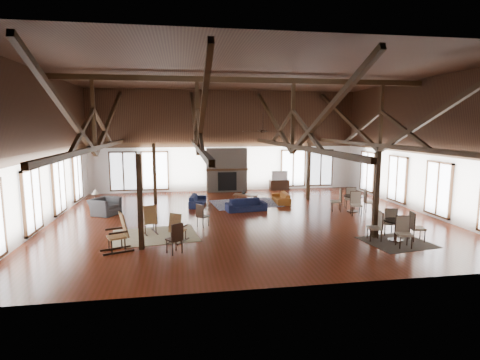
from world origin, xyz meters
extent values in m
plane|color=#5C2113|center=(0.00, 0.00, 0.00)|extent=(16.00, 16.00, 0.00)
cube|color=black|center=(0.00, 0.00, 6.00)|extent=(16.00, 14.00, 0.02)
cube|color=white|center=(0.00, 7.00, 3.00)|extent=(16.00, 0.02, 6.00)
cube|color=white|center=(0.00, -7.00, 3.00)|extent=(16.00, 0.02, 6.00)
cube|color=white|center=(-8.00, 0.00, 3.00)|extent=(0.02, 14.00, 6.00)
cube|color=white|center=(8.00, 0.00, 3.00)|extent=(0.02, 14.00, 6.00)
cube|color=black|center=(0.00, 0.00, 5.75)|extent=(15.60, 0.18, 0.22)
cube|color=black|center=(-6.00, 0.00, 3.05)|extent=(0.16, 13.70, 0.18)
cube|color=black|center=(-6.00, 0.00, 4.40)|extent=(0.14, 0.14, 2.70)
cube|color=black|center=(-6.00, 3.50, 4.28)|extent=(0.15, 7.07, 3.12)
cube|color=black|center=(-6.00, -3.50, 4.28)|extent=(0.15, 7.07, 3.12)
cube|color=black|center=(-2.00, 0.00, 3.05)|extent=(0.16, 13.70, 0.18)
cube|color=black|center=(-2.00, 0.00, 4.40)|extent=(0.14, 0.14, 2.70)
cube|color=black|center=(-2.00, 3.50, 4.28)|extent=(0.15, 7.07, 3.12)
cube|color=black|center=(-2.00, -3.50, 4.28)|extent=(0.15, 7.07, 3.12)
cube|color=black|center=(2.00, 0.00, 3.05)|extent=(0.16, 13.70, 0.18)
cube|color=black|center=(2.00, 0.00, 4.40)|extent=(0.14, 0.14, 2.70)
cube|color=black|center=(2.00, 3.50, 4.28)|extent=(0.15, 7.07, 3.12)
cube|color=black|center=(2.00, -3.50, 4.28)|extent=(0.15, 7.07, 3.12)
cube|color=black|center=(6.00, 0.00, 3.05)|extent=(0.16, 13.70, 0.18)
cube|color=black|center=(6.00, 0.00, 4.40)|extent=(0.14, 0.14, 2.70)
cube|color=black|center=(6.00, 3.50, 4.28)|extent=(0.15, 7.07, 3.12)
cube|color=black|center=(6.00, -3.50, 4.28)|extent=(0.15, 7.07, 3.12)
cube|color=black|center=(-4.00, -3.50, 1.52)|extent=(0.16, 0.16, 3.05)
cube|color=black|center=(4.00, -3.50, 1.52)|extent=(0.16, 0.16, 3.05)
cube|color=black|center=(-4.00, 3.50, 1.52)|extent=(0.16, 0.16, 3.05)
cube|color=black|center=(4.00, 3.50, 1.52)|extent=(0.16, 0.16, 3.05)
cube|color=#716456|center=(0.00, 6.68, 1.30)|extent=(2.40, 0.62, 2.60)
cube|color=black|center=(0.00, 6.36, 0.65)|extent=(1.10, 0.06, 1.10)
cube|color=black|center=(0.00, 6.40, 1.35)|extent=(2.50, 0.20, 0.12)
cylinder|color=black|center=(0.50, -1.00, 4.05)|extent=(0.04, 0.04, 0.70)
cylinder|color=black|center=(0.50, -1.00, 3.70)|extent=(0.20, 0.20, 0.10)
cube|color=black|center=(0.95, -1.00, 3.70)|extent=(0.70, 0.12, 0.02)
cube|color=black|center=(0.50, -0.55, 3.70)|extent=(0.12, 0.70, 0.02)
cube|color=black|center=(0.05, -1.00, 3.70)|extent=(0.70, 0.12, 0.02)
cube|color=black|center=(0.50, -1.45, 3.70)|extent=(0.12, 0.70, 0.02)
imported|color=#121733|center=(0.25, 1.34, 0.27)|extent=(1.94, 0.97, 0.54)
imported|color=#151B3A|center=(-1.92, 2.86, 0.26)|extent=(1.86, 0.98, 0.52)
imported|color=#92511C|center=(2.35, 2.91, 0.25)|extent=(1.75, 0.77, 0.50)
cube|color=brown|center=(0.51, 3.00, 0.43)|extent=(1.34, 0.97, 0.06)
cube|color=brown|center=(0.01, 2.80, 0.20)|extent=(0.06, 0.06, 0.40)
cube|color=brown|center=(0.01, 3.20, 0.20)|extent=(0.06, 0.06, 0.40)
cube|color=brown|center=(1.02, 2.80, 0.20)|extent=(0.06, 0.06, 0.40)
cube|color=brown|center=(1.02, 3.20, 0.20)|extent=(0.06, 0.06, 0.40)
imported|color=#B2B2B2|center=(0.42, 3.06, 0.57)|extent=(0.23, 0.23, 0.21)
imported|color=#323235|center=(-6.06, 1.57, 0.37)|extent=(1.48, 1.42, 0.74)
cube|color=black|center=(-6.57, 2.14, 0.28)|extent=(0.43, 0.43, 0.57)
cylinder|color=black|center=(-6.57, 2.14, 0.74)|extent=(0.08, 0.08, 0.34)
cone|color=beige|center=(-6.57, 2.14, 0.96)|extent=(0.30, 0.30, 0.25)
cube|color=olive|center=(-3.90, -1.69, 0.41)|extent=(0.59, 0.57, 0.05)
cube|color=olive|center=(-3.83, -1.89, 0.73)|extent=(0.50, 0.32, 0.68)
cube|color=black|center=(-4.08, -1.75, 0.02)|extent=(0.31, 0.80, 0.05)
cube|color=black|center=(-3.71, -1.63, 0.02)|extent=(0.31, 0.80, 0.05)
cube|color=olive|center=(-2.84, -2.88, 0.39)|extent=(0.59, 0.59, 0.05)
cube|color=olive|center=(-2.94, -3.05, 0.69)|extent=(0.47, 0.37, 0.64)
cube|color=black|center=(-3.00, -2.79, 0.02)|extent=(0.43, 0.70, 0.05)
cube|color=black|center=(-2.68, -2.97, 0.02)|extent=(0.43, 0.70, 0.05)
cube|color=olive|center=(-4.75, -3.60, 0.47)|extent=(0.67, 0.68, 0.06)
cube|color=olive|center=(-4.52, -3.51, 0.83)|extent=(0.39, 0.57, 0.77)
cube|color=black|center=(-4.67, -3.81, 0.03)|extent=(0.90, 0.40, 0.06)
cube|color=black|center=(-4.83, -3.39, 0.03)|extent=(0.90, 0.40, 0.06)
cube|color=black|center=(-1.90, -1.10, 0.41)|extent=(0.54, 0.54, 0.05)
cube|color=black|center=(-2.02, -1.23, 0.66)|extent=(0.29, 0.30, 0.50)
cylinder|color=black|center=(-1.90, -1.10, 0.21)|extent=(0.03, 0.03, 0.41)
cube|color=black|center=(-2.96, -4.07, 0.44)|extent=(0.57, 0.57, 0.05)
cube|color=black|center=(-2.85, -4.23, 0.71)|extent=(0.37, 0.26, 0.54)
cylinder|color=black|center=(-2.96, -4.07, 0.22)|extent=(0.03, 0.03, 0.44)
cylinder|color=black|center=(4.53, -3.97, 0.70)|extent=(0.83, 0.83, 0.04)
cylinder|color=black|center=(4.53, -3.97, 0.36)|extent=(0.10, 0.10, 0.68)
cylinder|color=black|center=(4.53, -3.97, 0.02)|extent=(0.50, 0.50, 0.04)
cylinder|color=black|center=(5.05, 0.38, 0.73)|extent=(0.86, 0.86, 0.04)
cylinder|color=black|center=(5.05, 0.38, 0.37)|extent=(0.10, 0.10, 0.71)
cylinder|color=black|center=(5.05, 0.38, 0.02)|extent=(0.52, 0.52, 0.04)
imported|color=#B2B2B2|center=(4.51, -4.07, 0.77)|extent=(0.15, 0.15, 0.09)
imported|color=#B2B2B2|center=(5.03, 0.29, 0.79)|extent=(0.14, 0.14, 0.09)
cube|color=black|center=(3.28, 6.75, 0.30)|extent=(1.20, 0.45, 0.60)
imported|color=#B2B2B2|center=(3.27, 6.75, 0.89)|extent=(1.00, 0.15, 0.58)
cube|color=tan|center=(-3.67, -2.06, 0.01)|extent=(3.22, 2.69, 0.01)
cube|color=#191946|center=(0.50, 2.95, 0.01)|extent=(3.56, 2.84, 0.01)
cube|color=black|center=(4.47, -4.15, 0.01)|extent=(2.30, 2.14, 0.01)
camera|label=1|loc=(-2.71, -15.40, 3.91)|focal=28.00mm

